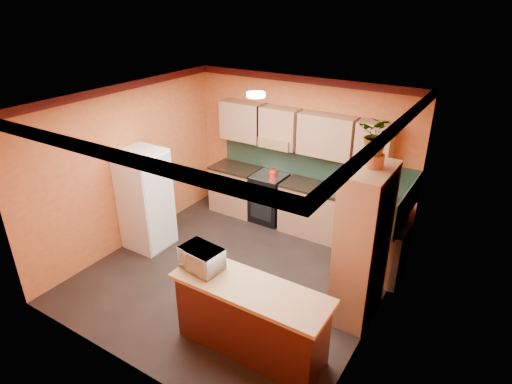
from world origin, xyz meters
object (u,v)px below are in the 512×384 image
Objects in this scene: fridge at (145,200)px; pantry at (363,245)px; microwave at (201,258)px; breakfast_bar at (251,320)px; stove at (269,198)px; base_cabinets_back at (299,207)px.

fridge is 3.61m from pantry.
pantry reaches higher than microwave.
breakfast_bar is (-0.84, -1.32, -0.61)m from pantry.
pantry reaches higher than fridge.
pantry is at bearing 47.44° from microwave.
pantry is at bearing 57.54° from breakfast_bar.
fridge is at bearing -125.10° from stove.
breakfast_bar is at bearing -122.46° from pantry.
pantry is 4.20× the size of microwave.
breakfast_bar is (0.84, -2.94, 0.00)m from base_cabinets_back.
breakfast_bar is 0.94m from microwave.
stove is at bearing -180.00° from base_cabinets_back.
microwave is at bearing -139.25° from pantry.
pantry is at bearing -43.86° from base_cabinets_back.
pantry reaches higher than base_cabinets_back.
base_cabinets_back is 2.41m from pantry.
pantry is (3.60, 0.22, 0.20)m from fridge.
fridge is 0.81× the size of pantry.
pantry is (2.31, -1.62, 0.59)m from stove.
fridge reaches higher than base_cabinets_back.
base_cabinets_back is at bearing 99.60° from microwave.
base_cabinets_back is 1.74× the size of pantry.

